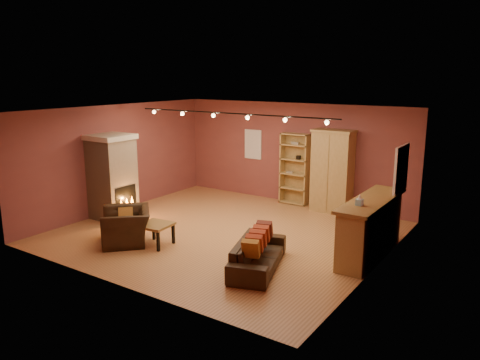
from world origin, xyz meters
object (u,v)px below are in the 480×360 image
Objects in this scene: bar_counter at (370,227)px; coffee_table at (156,227)px; bookcase at (295,168)px; loveseat at (258,249)px; armchair at (126,220)px; fireplace at (112,177)px; armoire at (332,171)px.

bar_counter is 3.58× the size of coffee_table.
bookcase reaches higher than loveseat.
armchair is at bearing -161.05° from coffee_table.
bookcase is 1.49× the size of armchair.
bookcase is 4.74m from coffee_table.
coffee_table is at bearing -101.28° from bookcase.
fireplace is at bearing -170.25° from bar_counter.
armchair is (1.63, -1.09, -0.56)m from fireplace.
fireplace reaches higher than bar_counter.
armchair is at bearing -120.32° from armoire.
bookcase is 1.02× the size of loveseat.
bar_counter is at bearing -52.99° from armoire.
armchair is (-4.62, -2.17, -0.10)m from bar_counter.
armoire is at bearing 103.32° from armchair.
fireplace is at bearing 159.02° from coffee_table.
bookcase reaches higher than bar_counter.
fireplace is at bearing 63.33° from loveseat.
armoire is 4.96m from coffee_table.
armoire is 3.15× the size of coffee_table.
coffee_table is (-2.44, -0.17, 0.02)m from loveseat.
coffee_table is (-3.97, -1.94, -0.19)m from bar_counter.
bookcase is 4.74m from loveseat.
bar_counter is 4.42m from coffee_table.
armoire is at bearing 127.01° from bar_counter.
armoire is 1.12× the size of loveseat.
bar_counter reaches higher than armchair.
fireplace is 3.07× the size of coffee_table.
armoire is at bearing 39.37° from fireplace.
armchair reaches higher than loveseat.
armchair is at bearing 79.04° from loveseat.
bookcase is 2.87× the size of coffee_table.
bookcase is at bearing 115.69° from armchair.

